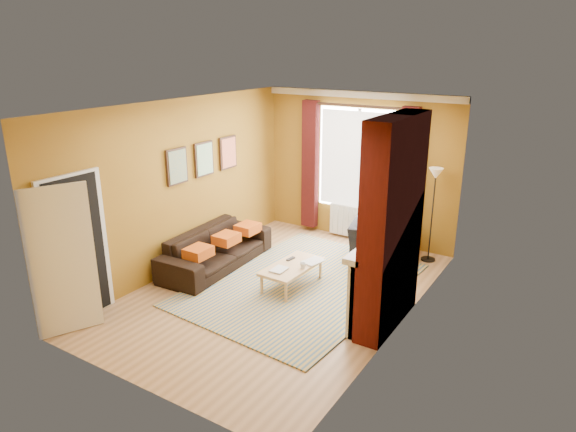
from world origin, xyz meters
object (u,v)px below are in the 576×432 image
object	(u,v)px
armchair	(380,241)
wicker_stool	(365,241)
floor_lamp	(435,188)
sofa	(216,249)
coffee_table	(292,267)

from	to	relation	value
armchair	wicker_stool	world-z (taller)	armchair
floor_lamp	armchair	bearing A→B (deg)	-152.96
sofa	floor_lamp	distance (m)	3.81
armchair	floor_lamp	world-z (taller)	floor_lamp
armchair	wicker_stool	xyz separation A→B (m)	(-0.32, 0.08, -0.10)
sofa	armchair	size ratio (longest dim) A/B	2.19
coffee_table	floor_lamp	size ratio (longest dim) A/B	0.67
sofa	floor_lamp	xyz separation A→B (m)	(2.97, 2.17, 0.98)
sofa	armchair	xyz separation A→B (m)	(2.21, 1.78, 0.01)
sofa	wicker_stool	size ratio (longest dim) A/B	4.83
sofa	floor_lamp	world-z (taller)	floor_lamp
sofa	floor_lamp	size ratio (longest dim) A/B	1.33
sofa	coffee_table	size ratio (longest dim) A/B	1.98
sofa	wicker_stool	xyz separation A→B (m)	(1.89, 1.86, -0.09)
armchair	floor_lamp	bearing A→B (deg)	-165.84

